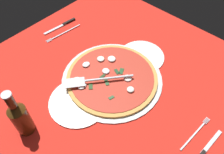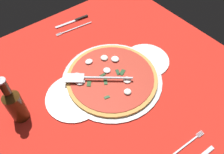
{
  "view_description": "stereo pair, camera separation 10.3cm",
  "coord_description": "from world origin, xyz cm",
  "px_view_note": "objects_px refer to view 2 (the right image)",
  "views": [
    {
      "loc": [
        -49.21,
        -45.16,
        82.15
      ],
      "look_at": [
        -1.48,
        -1.29,
        2.02
      ],
      "focal_mm": 37.15,
      "sensor_mm": 36.0,
      "label": 1
    },
    {
      "loc": [
        -41.66,
        -52.16,
        82.15
      ],
      "look_at": [
        -1.48,
        -1.29,
        2.02
      ],
      "focal_mm": 37.15,
      "sensor_mm": 36.0,
      "label": 2
    }
  ],
  "objects_px": {
    "pizza_server": "(95,78)",
    "place_setting_far": "(75,25)",
    "dinner_plate_left": "(75,97)",
    "dinner_plate_right": "(146,60)",
    "beer_bottle": "(15,104)",
    "pizza": "(112,77)"
  },
  "relations": [
    {
      "from": "pizza_server",
      "to": "dinner_plate_right",
      "type": "bearing_deg",
      "value": -149.06
    },
    {
      "from": "pizza_server",
      "to": "beer_bottle",
      "type": "bearing_deg",
      "value": 31.0
    },
    {
      "from": "dinner_plate_left",
      "to": "pizza_server",
      "type": "bearing_deg",
      "value": 4.11
    },
    {
      "from": "dinner_plate_right",
      "to": "place_setting_far",
      "type": "height_order",
      "value": "place_setting_far"
    },
    {
      "from": "pizza_server",
      "to": "place_setting_far",
      "type": "distance_m",
      "value": 0.43
    },
    {
      "from": "dinner_plate_left",
      "to": "dinner_plate_right",
      "type": "bearing_deg",
      "value": -4.67
    },
    {
      "from": "dinner_plate_right",
      "to": "pizza_server",
      "type": "distance_m",
      "value": 0.28
    },
    {
      "from": "pizza_server",
      "to": "beer_bottle",
      "type": "distance_m",
      "value": 0.34
    },
    {
      "from": "dinner_plate_left",
      "to": "pizza_server",
      "type": "relative_size",
      "value": 0.99
    },
    {
      "from": "pizza_server",
      "to": "beer_bottle",
      "type": "relative_size",
      "value": 1.06
    },
    {
      "from": "place_setting_far",
      "to": "pizza_server",
      "type": "bearing_deg",
      "value": 76.49
    },
    {
      "from": "dinner_plate_right",
      "to": "pizza_server",
      "type": "bearing_deg",
      "value": 171.68
    },
    {
      "from": "dinner_plate_right",
      "to": "place_setting_far",
      "type": "distance_m",
      "value": 0.46
    },
    {
      "from": "pizza",
      "to": "place_setting_far",
      "type": "bearing_deg",
      "value": 79.86
    },
    {
      "from": "pizza",
      "to": "pizza_server",
      "type": "relative_size",
      "value": 1.63
    },
    {
      "from": "dinner_plate_left",
      "to": "pizza",
      "type": "relative_size",
      "value": 0.61
    },
    {
      "from": "beer_bottle",
      "to": "dinner_plate_left",
      "type": "bearing_deg",
      "value": -14.62
    },
    {
      "from": "pizza_server",
      "to": "place_setting_far",
      "type": "xyz_separation_m",
      "value": [
        0.15,
        0.4,
        -0.04
      ]
    },
    {
      "from": "pizza",
      "to": "pizza_server",
      "type": "height_order",
      "value": "pizza_server"
    },
    {
      "from": "dinner_plate_left",
      "to": "pizza_server",
      "type": "distance_m",
      "value": 0.12
    },
    {
      "from": "dinner_plate_left",
      "to": "place_setting_far",
      "type": "distance_m",
      "value": 0.49
    },
    {
      "from": "pizza",
      "to": "place_setting_far",
      "type": "relative_size",
      "value": 1.79
    }
  ]
}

